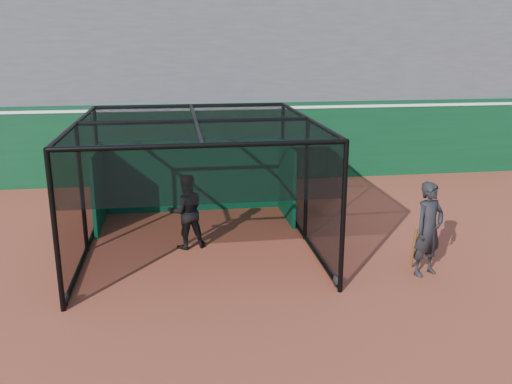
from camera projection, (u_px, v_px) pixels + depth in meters
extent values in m
plane|color=brown|center=(245.00, 300.00, 9.55)|extent=(120.00, 120.00, 0.00)
cube|color=#09341A|center=(211.00, 143.00, 17.30)|extent=(50.00, 0.45, 2.50)
cube|color=white|center=(210.00, 108.00, 17.00)|extent=(50.00, 0.50, 0.08)
cube|color=#4C4C4F|center=(202.00, 55.00, 20.27)|extent=(50.00, 7.85, 7.75)
cube|color=#064327|center=(193.00, 176.00, 14.32)|extent=(4.73, 0.10, 1.90)
cylinder|color=black|center=(65.00, 299.00, 9.33)|extent=(0.08, 0.22, 0.22)
cylinder|color=black|center=(337.00, 281.00, 10.02)|extent=(0.08, 0.22, 0.22)
cylinder|color=black|center=(101.00, 211.00, 14.13)|extent=(0.08, 0.22, 0.22)
cylinder|color=black|center=(283.00, 203.00, 14.82)|extent=(0.08, 0.22, 0.22)
imported|color=black|center=(186.00, 211.00, 11.75)|extent=(0.91, 0.77, 1.65)
imported|color=black|center=(429.00, 229.00, 10.36)|extent=(0.79, 0.67, 1.85)
cylinder|color=#593819|center=(414.00, 247.00, 10.48)|extent=(0.15, 0.35, 0.90)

